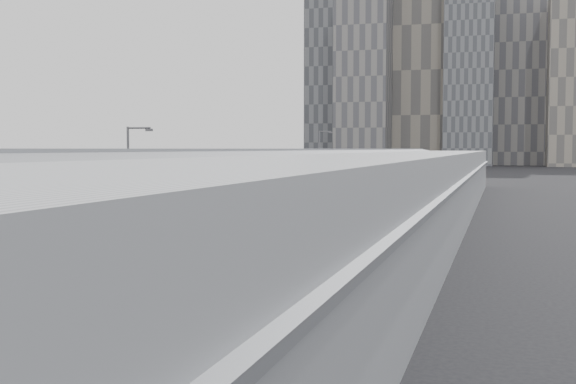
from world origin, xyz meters
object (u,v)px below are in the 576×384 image
at_px(bus_2, 155,243).
at_px(suv, 365,182).
at_px(bus_3, 245,221).
at_px(bus_7, 365,185).
at_px(bus_6, 350,190).
at_px(bus_4, 289,205).
at_px(shipping_container, 319,185).
at_px(street_lamp_near, 131,178).
at_px(bus_5, 321,197).
at_px(street_lamp_far, 320,159).

relative_size(bus_2, suv, 2.49).
xyz_separation_m(bus_3, bus_7, (-0.75, 55.57, 0.09)).
relative_size(bus_2, bus_6, 0.90).
relative_size(bus_6, suv, 2.75).
height_order(bus_4, suv, bus_4).
bearing_deg(shipping_container, bus_2, -88.04).
height_order(bus_2, shipping_container, bus_2).
bearing_deg(shipping_container, bus_7, -34.04).
bearing_deg(street_lamp_near, bus_7, 84.78).
xyz_separation_m(bus_3, bus_5, (-0.84, 28.52, 0.05)).
bearing_deg(bus_6, suv, 95.45).
distance_m(bus_2, bus_6, 54.43).
bearing_deg(bus_5, shipping_container, 105.98).
height_order(bus_2, bus_4, bus_4).
distance_m(street_lamp_near, suv, 92.32).
bearing_deg(bus_2, bus_6, 91.76).
height_order(bus_2, bus_5, bus_5).
distance_m(bus_2, bus_5, 42.85).
bearing_deg(bus_6, street_lamp_far, 118.99).
bearing_deg(bus_2, suv, 95.77).
distance_m(bus_4, bus_5, 14.94).
bearing_deg(street_lamp_near, street_lamp_far, 90.22).
bearing_deg(bus_4, suv, 92.60).
distance_m(bus_4, bus_7, 41.98).
height_order(bus_4, shipping_container, bus_4).
bearing_deg(shipping_container, bus_6, -69.82).
bearing_deg(shipping_container, bus_5, -79.99).
bearing_deg(shipping_container, street_lamp_far, -79.24).
bearing_deg(street_lamp_near, suv, 89.84).
distance_m(bus_4, street_lamp_far, 38.39).
height_order(bus_7, street_lamp_near, street_lamp_near).
height_order(bus_4, bus_7, bus_4).
height_order(shipping_container, suv, shipping_container).
xyz_separation_m(bus_5, bus_7, (0.10, 27.04, 0.04)).
relative_size(street_lamp_near, suv, 1.74).
bearing_deg(street_lamp_far, bus_7, 36.14).
bearing_deg(bus_2, street_lamp_near, 129.31).
distance_m(bus_3, bus_7, 55.57).
relative_size(bus_2, bus_4, 0.90).
distance_m(bus_7, suv, 30.67).
distance_m(bus_5, street_lamp_far, 23.81).
bearing_deg(bus_4, bus_3, -90.44).
relative_size(bus_2, bus_3, 0.99).
bearing_deg(bus_6, bus_7, 91.01).
bearing_deg(street_lamp_near, shipping_container, 92.31).
bearing_deg(bus_7, bus_5, -93.11).
distance_m(bus_6, suv, 46.10).
height_order(bus_2, street_lamp_far, street_lamp_far).
bearing_deg(suv, bus_3, -83.71).
bearing_deg(bus_5, bus_4, -86.79).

